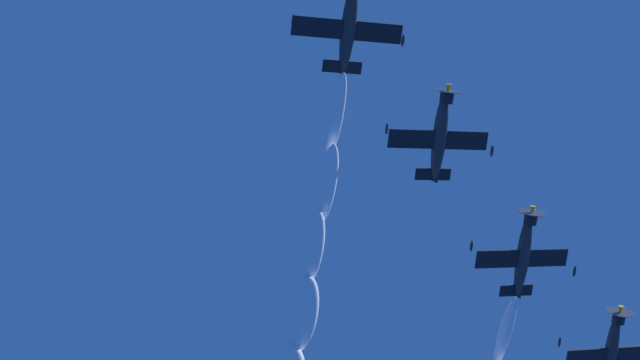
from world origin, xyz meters
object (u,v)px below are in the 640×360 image
Objects in this scene: airplane_left_wingman at (440,134)px; airplane_right_wingman at (524,253)px; airplane_lead at (349,24)px; airplane_slot_tail at (611,350)px.

airplane_left_wingman is 1.01× the size of airplane_right_wingman.
airplane_right_wingman reaches higher than airplane_lead.
airplane_lead is 1.03× the size of airplane_right_wingman.
airplane_right_wingman reaches higher than airplane_slot_tail.
airplane_left_wingman reaches higher than airplane_lead.
airplane_left_wingman is at bearing -68.97° from airplane_right_wingman.
airplane_lead is 12.04m from airplane_left_wingman.
airplane_right_wingman is (-8.23, 23.52, 1.24)m from airplane_lead.
airplane_left_wingman is at bearing -72.09° from airplane_slot_tail.
airplane_left_wingman reaches higher than airplane_slot_tail.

